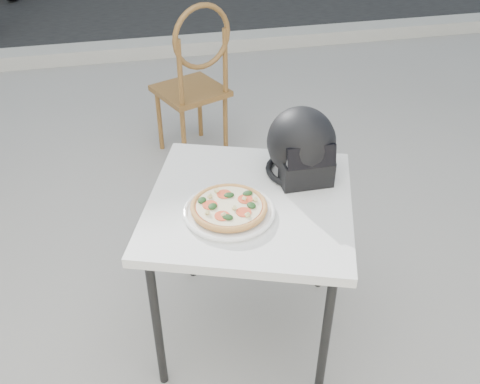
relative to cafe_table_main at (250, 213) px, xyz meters
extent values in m
plane|color=gray|center=(-0.48, 0.32, -0.62)|extent=(80.00, 80.00, 0.00)
cube|color=#A4A299|center=(-0.48, 3.32, -0.56)|extent=(30.00, 0.25, 0.12)
cube|color=silver|center=(0.00, 0.00, 0.04)|extent=(0.92, 0.92, 0.04)
cylinder|color=black|center=(-0.38, -0.18, -0.30)|extent=(0.04, 0.04, 0.65)
cylinder|color=black|center=(0.18, -0.38, -0.30)|extent=(0.04, 0.04, 0.65)
cylinder|color=black|center=(-0.18, 0.38, -0.30)|extent=(0.04, 0.04, 0.65)
cylinder|color=black|center=(0.38, 0.18, -0.30)|extent=(0.04, 0.04, 0.65)
cylinder|color=white|center=(-0.09, -0.06, 0.07)|extent=(0.37, 0.37, 0.01)
torus|color=white|center=(-0.09, -0.06, 0.07)|extent=(0.38, 0.38, 0.02)
cylinder|color=#C28847|center=(-0.09, -0.06, 0.09)|extent=(0.29, 0.29, 0.01)
torus|color=#C28847|center=(-0.09, -0.06, 0.09)|extent=(0.30, 0.30, 0.02)
cylinder|color=red|center=(-0.09, -0.06, 0.09)|extent=(0.26, 0.26, 0.00)
cylinder|color=beige|center=(-0.09, -0.06, 0.10)|extent=(0.26, 0.26, 0.00)
cylinder|color=#DA4626|center=(-0.03, -0.04, 0.10)|extent=(0.06, 0.06, 0.00)
cylinder|color=#DA4626|center=(-0.09, 0.00, 0.10)|extent=(0.06, 0.06, 0.00)
cylinder|color=#DA4626|center=(-0.15, -0.05, 0.10)|extent=(0.06, 0.06, 0.00)
cylinder|color=#DA4626|center=(-0.12, -0.12, 0.10)|extent=(0.06, 0.06, 0.00)
cylinder|color=#DA4626|center=(-0.05, -0.12, 0.10)|extent=(0.06, 0.06, 0.00)
ellipsoid|color=#163613|center=(-0.08, -0.01, 0.10)|extent=(0.04, 0.03, 0.01)
ellipsoid|color=#163613|center=(-0.15, -0.06, 0.10)|extent=(0.05, 0.05, 0.01)
ellipsoid|color=#163613|center=(-0.02, -0.09, 0.10)|extent=(0.04, 0.04, 0.01)
ellipsoid|color=#163613|center=(-0.11, -0.13, 0.10)|extent=(0.05, 0.04, 0.01)
ellipsoid|color=#163613|center=(-0.01, -0.02, 0.10)|extent=(0.04, 0.04, 0.01)
ellipsoid|color=#163613|center=(-0.17, -0.02, 0.10)|extent=(0.04, 0.05, 0.01)
cylinder|color=#DAD085|center=(-0.08, -0.09, 0.11)|extent=(0.02, 0.02, 0.02)
cylinder|color=#DAD085|center=(-0.14, -0.01, 0.11)|extent=(0.02, 0.02, 0.02)
cylinder|color=#DAD085|center=(-0.03, -0.05, 0.11)|extent=(0.02, 0.02, 0.02)
cylinder|color=#DAD085|center=(-0.12, 0.02, 0.11)|extent=(0.02, 0.02, 0.02)
cylinder|color=#DAD085|center=(-0.04, -0.14, 0.11)|extent=(0.02, 0.02, 0.02)
cylinder|color=#DAD085|center=(-0.17, -0.09, 0.11)|extent=(0.02, 0.02, 0.02)
cylinder|color=#DAD085|center=(0.00, -0.06, 0.11)|extent=(0.02, 0.02, 0.02)
cylinder|color=#DAD085|center=(-0.12, -0.12, 0.11)|extent=(0.02, 0.02, 0.02)
ellipsoid|color=black|center=(0.23, 0.13, 0.19)|extent=(0.26, 0.27, 0.27)
cube|color=black|center=(0.23, 0.05, 0.11)|extent=(0.19, 0.10, 0.10)
torus|color=black|center=(0.23, 0.13, 0.08)|extent=(0.26, 0.26, 0.02)
cube|color=black|center=(0.23, 0.02, 0.20)|extent=(0.18, 0.04, 0.08)
cube|color=brown|center=(-0.01, 1.52, -0.20)|extent=(0.50, 0.50, 0.03)
cylinder|color=brown|center=(0.07, 1.72, -0.42)|extent=(0.04, 0.04, 0.42)
cylinder|color=brown|center=(-0.21, 1.60, -0.42)|extent=(0.04, 0.04, 0.42)
cylinder|color=brown|center=(0.19, 1.44, -0.42)|extent=(0.04, 0.04, 0.42)
cylinder|color=brown|center=(-0.09, 1.32, -0.42)|extent=(0.04, 0.04, 0.42)
cylinder|color=brown|center=(0.20, 1.43, 0.00)|extent=(0.04, 0.04, 0.40)
cylinder|color=brown|center=(-0.08, 1.32, 0.00)|extent=(0.04, 0.04, 0.40)
torus|color=brown|center=(0.06, 1.37, 0.18)|extent=(0.36, 0.17, 0.37)
camera|label=1|loc=(-0.37, -1.50, 1.19)|focal=40.00mm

